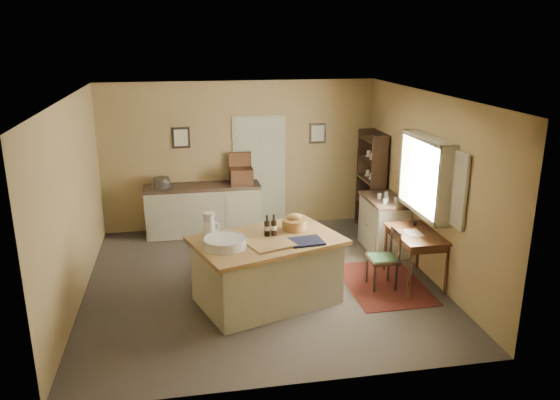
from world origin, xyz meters
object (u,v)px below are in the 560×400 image
Objects in this scene: desk_chair at (382,259)px; shelving_unit at (373,182)px; sideboard at (204,208)px; work_island at (266,269)px; writing_desk at (416,239)px; right_cabinet at (383,224)px.

shelving_unit reaches higher than desk_chair.
shelving_unit reaches higher than sideboard.
work_island reaches higher than desk_chair.
desk_chair is (1.69, 0.14, -0.06)m from work_island.
shelving_unit is at bearing 86.20° from writing_desk.
desk_chair is (2.39, -2.69, -0.06)m from sideboard.
shelving_unit is (0.67, 2.32, 0.49)m from desk_chair.
work_island reaches higher than sideboard.
desk_chair is at bearing -111.13° from right_cabinet.
sideboard is at bearing 173.14° from shelving_unit.
shelving_unit reaches higher than work_island.
work_island is 2.12× the size of right_cabinet.
desk_chair is at bearing -14.17° from work_island.
shelving_unit is (2.36, 2.46, 0.43)m from work_island.
right_cabinet is at bearing -24.67° from sideboard.
shelving_unit is at bearing -6.86° from sideboard.
writing_desk is 1.18× the size of desk_chair.
sideboard is at bearing 85.25° from work_island.
work_island is at bearing -174.34° from writing_desk.
sideboard is 3.60m from desk_chair.
shelving_unit is at bearing 81.28° from right_cabinet.
right_cabinet is at bearing 15.15° from work_island.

